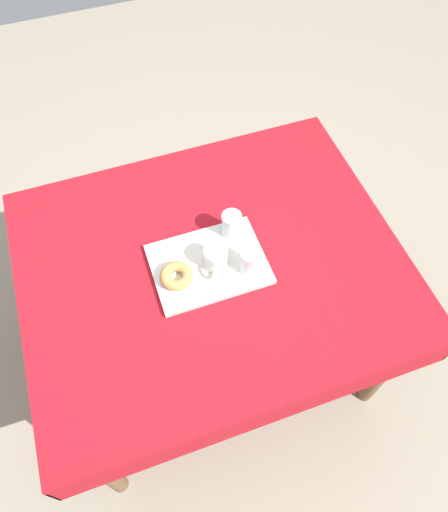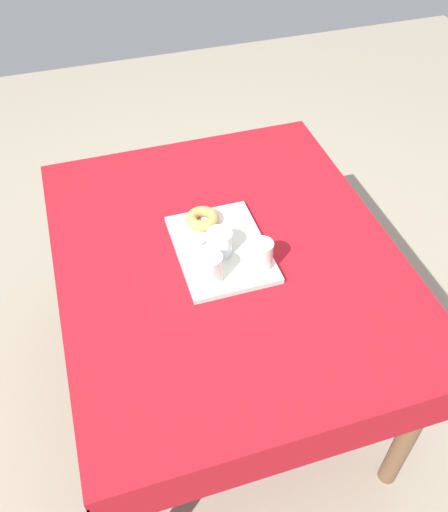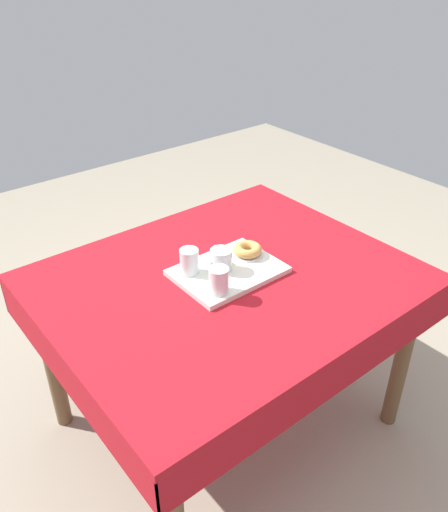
% 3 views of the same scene
% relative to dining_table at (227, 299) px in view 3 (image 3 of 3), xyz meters
% --- Properties ---
extents(ground_plane, '(6.00, 6.00, 0.00)m').
position_rel_dining_table_xyz_m(ground_plane, '(0.00, 0.00, -0.66)').
color(ground_plane, gray).
extents(dining_table, '(1.30, 1.07, 0.76)m').
position_rel_dining_table_xyz_m(dining_table, '(0.00, 0.00, 0.00)').
color(dining_table, '#A8141E').
rests_on(dining_table, ground).
extents(serving_tray, '(0.38, 0.28, 0.02)m').
position_rel_dining_table_xyz_m(serving_tray, '(0.02, 0.01, 0.11)').
color(serving_tray, silver).
rests_on(serving_tray, dining_table).
extents(tea_mug_left, '(0.08, 0.12, 0.08)m').
position_rel_dining_table_xyz_m(tea_mug_left, '(-0.01, 0.03, 0.16)').
color(tea_mug_left, silver).
rests_on(tea_mug_left, serving_tray).
extents(water_glass_near, '(0.07, 0.07, 0.09)m').
position_rel_dining_table_xyz_m(water_glass_near, '(-0.10, -0.08, 0.16)').
color(water_glass_near, silver).
rests_on(water_glass_near, serving_tray).
extents(water_glass_far, '(0.07, 0.07, 0.09)m').
position_rel_dining_table_xyz_m(water_glass_far, '(-0.11, 0.08, 0.16)').
color(water_glass_far, silver).
rests_on(water_glass_far, serving_tray).
extents(donut_plate_left, '(0.12, 0.12, 0.01)m').
position_rel_dining_table_xyz_m(donut_plate_left, '(0.13, 0.04, 0.12)').
color(donut_plate_left, silver).
rests_on(donut_plate_left, serving_tray).
extents(sugar_donut_left, '(0.11, 0.11, 0.04)m').
position_rel_dining_table_xyz_m(sugar_donut_left, '(0.13, 0.04, 0.15)').
color(sugar_donut_left, tan).
rests_on(sugar_donut_left, donut_plate_left).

